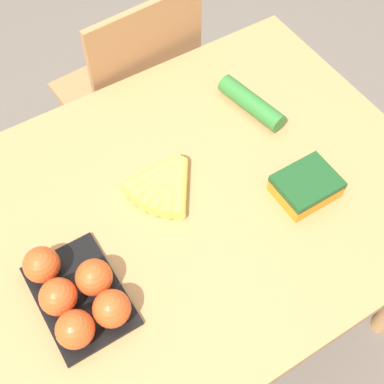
% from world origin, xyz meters
% --- Properties ---
extents(ground_plane, '(12.00, 12.00, 0.00)m').
position_xyz_m(ground_plane, '(0.00, 0.00, 0.00)').
color(ground_plane, '#665B51').
extents(dining_table, '(1.20, 0.92, 0.75)m').
position_xyz_m(dining_table, '(0.00, 0.00, 0.65)').
color(dining_table, '#B27F4C').
rests_on(dining_table, ground_plane).
extents(chair, '(0.45, 0.43, 0.94)m').
position_xyz_m(chair, '(0.15, 0.62, 0.48)').
color(chair, '#A87547').
rests_on(chair, ground_plane).
extents(banana_bunch, '(0.18, 0.17, 0.04)m').
position_xyz_m(banana_bunch, '(-0.03, 0.07, 0.77)').
color(banana_bunch, brown).
rests_on(banana_bunch, dining_table).
extents(tomato_pack, '(0.18, 0.26, 0.09)m').
position_xyz_m(tomato_pack, '(-0.35, -0.10, 0.79)').
color(tomato_pack, black).
rests_on(tomato_pack, dining_table).
extents(carrot_bag, '(0.15, 0.12, 0.06)m').
position_xyz_m(carrot_bag, '(0.25, -0.13, 0.78)').
color(carrot_bag, orange).
rests_on(carrot_bag, dining_table).
extents(cucumber_near, '(0.09, 0.22, 0.05)m').
position_xyz_m(cucumber_near, '(0.30, 0.17, 0.78)').
color(cucumber_near, '#2D702D').
rests_on(cucumber_near, dining_table).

